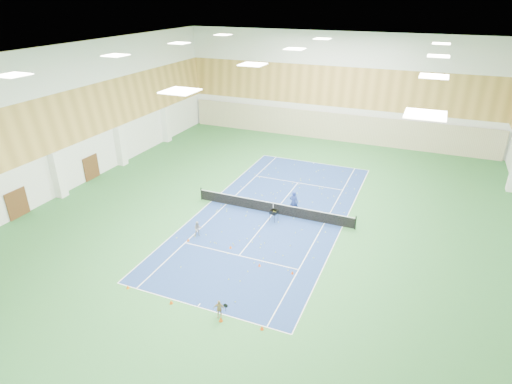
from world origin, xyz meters
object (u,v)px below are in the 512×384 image
at_px(ball_cart, 274,215).
at_px(child_apron, 219,309).
at_px(child_court, 198,229).
at_px(coach, 294,202).
at_px(tennis_net, 273,207).

bearing_deg(ball_cart, child_apron, -70.11).
bearing_deg(child_apron, ball_cart, 76.60).
xyz_separation_m(child_court, child_apron, (5.23, -6.90, -0.02)).
height_order(coach, child_apron, coach).
bearing_deg(coach, tennis_net, 19.68).
xyz_separation_m(coach, child_court, (-5.19, -5.90, -0.38)).
xyz_separation_m(tennis_net, child_apron, (1.48, -12.12, -0.01)).
bearing_deg(child_court, child_apron, -83.72).
relative_size(tennis_net, coach, 6.76).
bearing_deg(child_apron, child_court, 108.50).
height_order(child_court, child_apron, child_court).
relative_size(tennis_net, child_apron, 11.75).
relative_size(child_court, ball_cart, 1.21).
bearing_deg(tennis_net, ball_cart, -67.21).
distance_m(coach, child_apron, 12.80).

